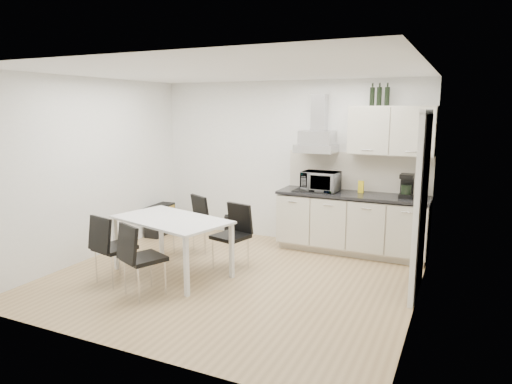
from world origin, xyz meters
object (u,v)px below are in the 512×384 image
Objects in this scene: chair_near_right at (144,259)px; chair_far_left at (189,226)px; guitar_amp at (160,220)px; dining_table at (171,224)px; kitchenette at (355,199)px; floor_speaker at (230,224)px; chair_far_right at (231,237)px; chair_near_left at (115,249)px.

chair_far_left is at bearing 126.86° from chair_near_right.
dining_table is at bearing -53.63° from guitar_amp.
kitchenette is 3.24m from chair_near_right.
guitar_amp is at bearing -172.95° from kitchenette.
kitchenette reaches higher than guitar_amp.
chair_far_left is at bearing -39.01° from guitar_amp.
chair_far_right is at bearing -84.79° from floor_speaker.
dining_table is at bearing 63.40° from chair_near_left.
chair_near_left is 2.65m from floor_speaker.
chair_far_right is at bearing 57.66° from chair_near_left.
guitar_amp is (-1.31, 1.49, -0.42)m from dining_table.
chair_far_left is at bearing 122.02° from dining_table.
floor_speaker is (1.07, 0.57, -0.10)m from guitar_amp.
floor_speaker is (-0.85, 1.57, -0.28)m from chair_far_right.
chair_far_left is at bearing -4.29° from chair_far_right.
chair_near_left is at bearing 107.14° from chair_far_left.
chair_near_left is (-0.47, -0.56, -0.24)m from dining_table.
chair_near_right is at bearing -65.31° from dining_table.
kitchenette reaches higher than chair_far_left.
kitchenette is 3.49m from chair_near_left.
dining_table is 1.93× the size of chair_far_right.
chair_near_left is 1.00× the size of chair_near_right.
guitar_amp reaches higher than floor_speaker.
chair_far_left reaches higher than guitar_amp.
dining_table is 2.14m from floor_speaker.
chair_near_left is at bearing -72.51° from guitar_amp.
chair_far_left is 1.00× the size of chair_near_right.
chair_far_left is at bearing 93.41° from chair_near_left.
chair_far_right is 1.00× the size of chair_near_right.
dining_table reaches higher than floor_speaker.
chair_far_left is 1.00× the size of chair_far_right.
chair_far_left is at bearing -113.04° from floor_speaker.
guitar_amp is 2.01× the size of floor_speaker.
chair_far_left is 1.33m from floor_speaker.
kitchenette is 2.32m from floor_speaker.
dining_table is 2.03m from guitar_amp.
floor_speaker is at bearing 111.48° from dining_table.
kitchenette is 2.86× the size of chair_near_right.
floor_speaker is (-2.22, 0.17, -0.67)m from kitchenette.
chair_near_right is at bearing 82.03° from chair_far_right.
kitchenette is 1.48× the size of dining_table.
dining_table is 5.34× the size of floor_speaker.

